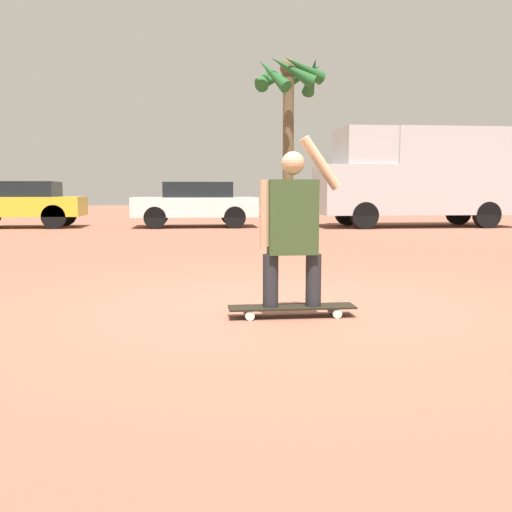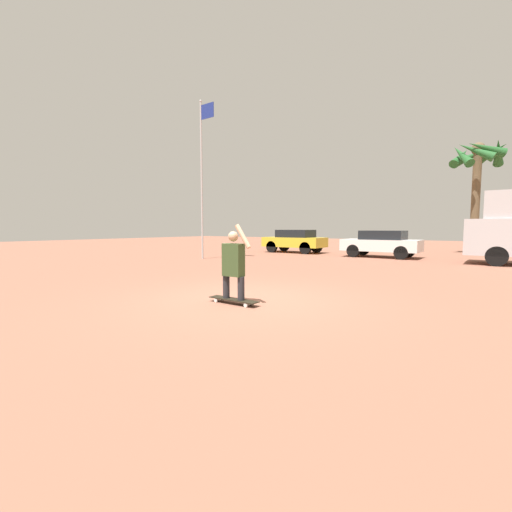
{
  "view_description": "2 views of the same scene",
  "coord_description": "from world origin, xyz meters",
  "px_view_note": "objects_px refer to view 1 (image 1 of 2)",
  "views": [
    {
      "loc": [
        -0.86,
        -5.47,
        1.14
      ],
      "look_at": [
        -0.24,
        -0.07,
        0.51
      ],
      "focal_mm": 40.0,
      "sensor_mm": 36.0,
      "label": 1
    },
    {
      "loc": [
        4.45,
        -5.78,
        1.55
      ],
      "look_at": [
        -0.01,
        0.37,
        0.92
      ],
      "focal_mm": 24.0,
      "sensor_mm": 36.0,
      "label": 2
    }
  ],
  "objects_px": {
    "person_skateboarder": "(292,222)",
    "palm_tree_near_van": "(289,90)",
    "camper_van": "(420,174)",
    "parked_car_white": "(196,203)",
    "parked_car_yellow": "(20,203)",
    "skateboard": "(292,308)"
  },
  "relations": [
    {
      "from": "skateboard",
      "to": "person_skateboarder",
      "type": "height_order",
      "value": "person_skateboarder"
    },
    {
      "from": "skateboard",
      "to": "palm_tree_near_van",
      "type": "height_order",
      "value": "palm_tree_near_van"
    },
    {
      "from": "skateboard",
      "to": "palm_tree_near_van",
      "type": "distance_m",
      "value": 18.85
    },
    {
      "from": "person_skateboarder",
      "to": "palm_tree_near_van",
      "type": "xyz_separation_m",
      "value": [
        3.02,
        17.91,
        4.26
      ]
    },
    {
      "from": "skateboard",
      "to": "parked_car_yellow",
      "type": "distance_m",
      "value": 14.69
    },
    {
      "from": "person_skateboarder",
      "to": "palm_tree_near_van",
      "type": "distance_m",
      "value": 18.66
    },
    {
      "from": "skateboard",
      "to": "parked_car_white",
      "type": "relative_size",
      "value": 0.3
    },
    {
      "from": "camper_van",
      "to": "parked_car_white",
      "type": "relative_size",
      "value": 1.61
    },
    {
      "from": "parked_car_white",
      "to": "parked_car_yellow",
      "type": "height_order",
      "value": "parked_car_yellow"
    },
    {
      "from": "palm_tree_near_van",
      "to": "parked_car_yellow",
      "type": "bearing_deg",
      "value": -153.4
    },
    {
      "from": "camper_van",
      "to": "parked_car_white",
      "type": "bearing_deg",
      "value": 175.13
    },
    {
      "from": "parked_car_yellow",
      "to": "camper_van",
      "type": "bearing_deg",
      "value": -4.19
    },
    {
      "from": "parked_car_yellow",
      "to": "palm_tree_near_van",
      "type": "height_order",
      "value": "palm_tree_near_van"
    },
    {
      "from": "person_skateboarder",
      "to": "palm_tree_near_van",
      "type": "height_order",
      "value": "palm_tree_near_van"
    },
    {
      "from": "camper_van",
      "to": "palm_tree_near_van",
      "type": "distance_m",
      "value": 7.27
    },
    {
      "from": "parked_car_white",
      "to": "parked_car_yellow",
      "type": "relative_size",
      "value": 1.01
    },
    {
      "from": "person_skateboarder",
      "to": "camper_van",
      "type": "distance_m",
      "value": 13.95
    },
    {
      "from": "camper_van",
      "to": "parked_car_yellow",
      "type": "bearing_deg",
      "value": 175.81
    },
    {
      "from": "parked_car_white",
      "to": "palm_tree_near_van",
      "type": "relative_size",
      "value": 0.6
    },
    {
      "from": "person_skateboarder",
      "to": "parked_car_yellow",
      "type": "xyz_separation_m",
      "value": [
        -6.13,
        13.34,
        -0.09
      ]
    },
    {
      "from": "parked_car_yellow",
      "to": "parked_car_white",
      "type": "bearing_deg",
      "value": -3.3
    },
    {
      "from": "palm_tree_near_van",
      "to": "parked_car_white",
      "type": "bearing_deg",
      "value": -127.66
    }
  ]
}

